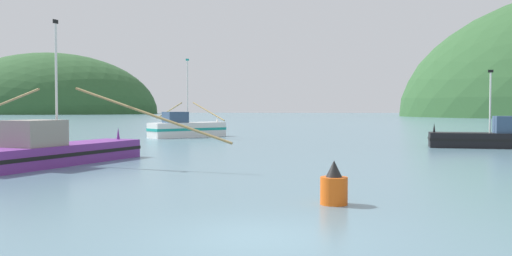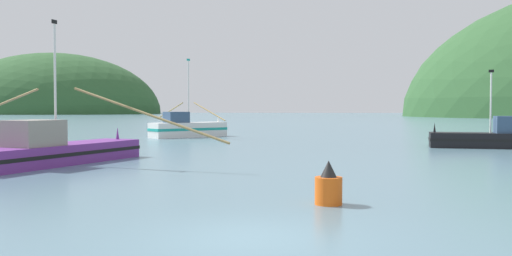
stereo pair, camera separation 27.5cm
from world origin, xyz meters
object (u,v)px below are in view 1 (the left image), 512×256
object	(u,v)px
channel_buoy	(334,187)
fishing_boat_white	(186,128)
fishing_boat_purple	(54,150)
fishing_boat_black	(491,138)

from	to	relation	value
channel_buoy	fishing_boat_white	bearing A→B (deg)	111.11
fishing_boat_purple	channel_buoy	distance (m)	16.95
fishing_boat_black	channel_buoy	distance (m)	27.43
fishing_boat_black	fishing_boat_white	distance (m)	27.82
fishing_boat_black	fishing_boat_purple	xyz separation A→B (m)	(-25.50, -15.18, 0.04)
fishing_boat_black	channel_buoy	world-z (taller)	fishing_boat_black
fishing_boat_black	channel_buoy	xyz separation A→B (m)	(-11.59, -24.86, -0.17)
fishing_boat_black	channel_buoy	bearing A→B (deg)	71.41
fishing_boat_white	fishing_boat_black	bearing A→B (deg)	-69.41
fishing_boat_purple	channel_buoy	world-z (taller)	fishing_boat_purple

